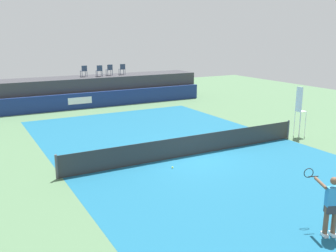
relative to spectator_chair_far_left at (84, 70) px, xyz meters
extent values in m
plane|color=#4C704C|center=(0.44, -12.31, -2.69)|extent=(48.00, 48.00, 0.00)
cube|color=#16597A|center=(0.44, -15.31, -2.69)|extent=(12.00, 22.00, 0.00)
cube|color=navy|center=(0.44, -1.81, -2.09)|extent=(18.00, 0.20, 1.20)
cube|color=white|center=(-0.97, -1.92, -2.03)|extent=(1.80, 0.02, 0.50)
cube|color=#38383D|center=(0.44, -0.01, -1.59)|extent=(18.00, 2.80, 2.20)
cylinder|color=#2D3D56|center=(0.19, 0.29, -0.27)|extent=(0.04, 0.04, 0.44)
cylinder|color=#2D3D56|center=(-0.22, 0.27, -0.27)|extent=(0.04, 0.04, 0.44)
cylinder|color=#2D3D56|center=(0.21, -0.12, -0.27)|extent=(0.04, 0.04, 0.44)
cylinder|color=#2D3D56|center=(-0.20, -0.14, -0.27)|extent=(0.04, 0.04, 0.44)
cube|color=#2D3D56|center=(0.00, 0.08, -0.04)|extent=(0.46, 0.46, 0.03)
cube|color=#2D3D56|center=(0.01, -0.13, 0.19)|extent=(0.44, 0.05, 0.42)
cylinder|color=#2D3D56|center=(1.36, -0.13, -0.27)|extent=(0.04, 0.04, 0.44)
cylinder|color=#2D3D56|center=(0.96, -0.09, -0.27)|extent=(0.04, 0.04, 0.44)
cylinder|color=#2D3D56|center=(1.33, -0.53, -0.27)|extent=(0.04, 0.04, 0.44)
cylinder|color=#2D3D56|center=(0.92, -0.50, -0.27)|extent=(0.04, 0.04, 0.44)
cube|color=#2D3D56|center=(1.14, -0.31, -0.04)|extent=(0.48, 0.48, 0.03)
cube|color=#2D3D56|center=(1.12, -0.52, 0.19)|extent=(0.44, 0.07, 0.42)
cylinder|color=#2D3D56|center=(2.33, 0.24, -0.27)|extent=(0.04, 0.04, 0.44)
cylinder|color=#2D3D56|center=(1.93, 0.25, -0.27)|extent=(0.04, 0.04, 0.44)
cylinder|color=#2D3D56|center=(2.33, -0.16, -0.27)|extent=(0.04, 0.04, 0.44)
cylinder|color=#2D3D56|center=(1.92, -0.15, -0.27)|extent=(0.04, 0.04, 0.44)
cube|color=#2D3D56|center=(2.13, 0.04, -0.04)|extent=(0.45, 0.45, 0.03)
cube|color=#2D3D56|center=(2.12, -0.16, 0.19)|extent=(0.44, 0.03, 0.42)
cylinder|color=#2D3D56|center=(3.47, 0.26, -0.27)|extent=(0.04, 0.04, 0.44)
cylinder|color=#2D3D56|center=(3.07, 0.28, -0.27)|extent=(0.04, 0.04, 0.44)
cylinder|color=#2D3D56|center=(3.44, -0.15, -0.27)|extent=(0.04, 0.04, 0.44)
cylinder|color=#2D3D56|center=(3.04, -0.12, -0.27)|extent=(0.04, 0.04, 0.44)
cube|color=#2D3D56|center=(3.25, 0.07, -0.04)|extent=(0.47, 0.47, 0.03)
cube|color=#2D3D56|center=(3.24, -0.14, 0.19)|extent=(0.44, 0.06, 0.42)
cylinder|color=white|center=(7.70, -15.52, -1.99)|extent=(0.04, 0.04, 1.40)
cylinder|color=white|center=(7.70, -15.11, -1.99)|extent=(0.04, 0.04, 1.40)
cylinder|color=white|center=(7.29, -15.51, -1.99)|extent=(0.04, 0.04, 1.40)
cylinder|color=white|center=(7.30, -15.11, -1.99)|extent=(0.04, 0.04, 1.40)
cube|color=white|center=(7.50, -15.31, -1.28)|extent=(0.45, 0.45, 0.03)
cube|color=white|center=(7.29, -15.31, -0.60)|extent=(0.03, 0.44, 1.33)
cube|color=#2D2D2D|center=(0.44, -15.31, -2.22)|extent=(12.40, 0.02, 0.95)
cylinder|color=#4C4C51|center=(-5.76, -15.31, -2.19)|extent=(0.10, 0.10, 1.00)
cylinder|color=#4C4C51|center=(6.64, -15.31, -2.19)|extent=(0.10, 0.10, 1.00)
cube|color=white|center=(0.07, -23.40, -2.64)|extent=(0.21, 0.29, 0.10)
cylinder|color=brown|center=(0.07, -23.40, -2.18)|extent=(0.14, 0.14, 0.82)
cube|color=white|center=(-0.15, -23.31, -2.64)|extent=(0.21, 0.29, 0.10)
cylinder|color=brown|center=(-0.15, -23.31, -2.18)|extent=(0.14, 0.14, 0.82)
cube|color=#333338|center=(-0.04, -23.35, -1.85)|extent=(0.40, 0.33, 0.24)
cube|color=#338CCC|center=(-0.04, -23.35, -1.49)|extent=(0.41, 0.32, 0.56)
sphere|color=brown|center=(-0.04, -23.35, -1.03)|extent=(0.22, 0.22, 0.22)
cylinder|color=brown|center=(-0.16, -23.01, -1.19)|extent=(0.31, 0.59, 0.14)
cylinder|color=black|center=(0.00, -22.62, -1.16)|extent=(0.29, 0.14, 0.03)
torus|color=black|center=(0.11, -22.36, -1.16)|extent=(0.29, 0.14, 0.30)
sphere|color=#D8EA33|center=(-1.20, -16.43, -2.66)|extent=(0.07, 0.07, 0.07)
camera|label=1|loc=(-8.66, -29.64, 2.88)|focal=40.56mm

